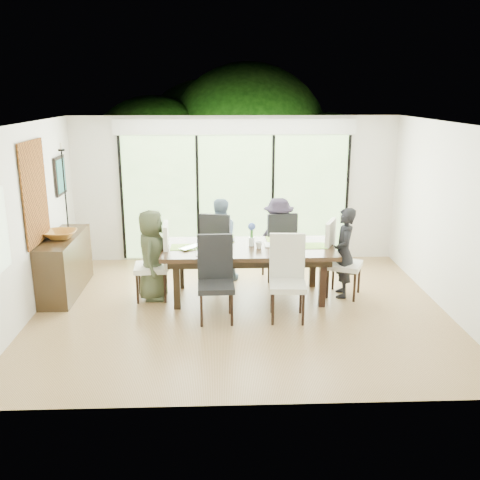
{
  "coord_description": "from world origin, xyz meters",
  "views": [
    {
      "loc": [
        -0.3,
        -7.34,
        3.13
      ],
      "look_at": [
        0.0,
        0.25,
        1.0
      ],
      "focal_mm": 40.0,
      "sensor_mm": 36.0,
      "label": 1
    }
  ],
  "objects_px": {
    "vase": "(252,242)",
    "person_left_end": "(152,255)",
    "person_far_right": "(278,239)",
    "cup_c": "(300,241)",
    "chair_far_right": "(278,245)",
    "laptop": "(193,248)",
    "chair_right_end": "(345,259)",
    "chair_left_end": "(151,261)",
    "chair_near_left": "(216,280)",
    "bowl": "(60,234)",
    "chair_far_left": "(219,245)",
    "person_right_end": "(344,253)",
    "sideboard": "(65,265)",
    "chair_near_right": "(288,279)",
    "cup_b": "(259,245)",
    "person_far_left": "(219,240)",
    "table_top": "(249,249)",
    "cup_a": "(203,241)"
  },
  "relations": [
    {
      "from": "table_top",
      "to": "cup_a",
      "type": "distance_m",
      "value": 0.72
    },
    {
      "from": "person_right_end",
      "to": "sideboard",
      "type": "bearing_deg",
      "value": -87.37
    },
    {
      "from": "chair_far_right",
      "to": "bowl",
      "type": "height_order",
      "value": "chair_far_right"
    },
    {
      "from": "vase",
      "to": "laptop",
      "type": "xyz_separation_m",
      "value": [
        -0.9,
        -0.15,
        -0.05
      ]
    },
    {
      "from": "person_right_end",
      "to": "laptop",
      "type": "relative_size",
      "value": 3.91
    },
    {
      "from": "sideboard",
      "to": "person_far_left",
      "type": "bearing_deg",
      "value": 11.82
    },
    {
      "from": "chair_right_end",
      "to": "laptop",
      "type": "distance_m",
      "value": 2.36
    },
    {
      "from": "person_right_end",
      "to": "vase",
      "type": "xyz_separation_m",
      "value": [
        -1.43,
        0.05,
        0.18
      ]
    },
    {
      "from": "chair_far_right",
      "to": "laptop",
      "type": "relative_size",
      "value": 3.33
    },
    {
      "from": "person_left_end",
      "to": "sideboard",
      "type": "relative_size",
      "value": 0.86
    },
    {
      "from": "cup_c",
      "to": "sideboard",
      "type": "distance_m",
      "value": 3.73
    },
    {
      "from": "person_right_end",
      "to": "cup_b",
      "type": "xyz_separation_m",
      "value": [
        -1.33,
        -0.1,
        0.17
      ]
    },
    {
      "from": "vase",
      "to": "person_left_end",
      "type": "bearing_deg",
      "value": -178.13
    },
    {
      "from": "person_far_left",
      "to": "bowl",
      "type": "xyz_separation_m",
      "value": [
        -2.45,
        -0.61,
        0.28
      ]
    },
    {
      "from": "person_left_end",
      "to": "chair_near_left",
      "type": "bearing_deg",
      "value": -126.91
    },
    {
      "from": "person_far_left",
      "to": "bowl",
      "type": "height_order",
      "value": "person_far_left"
    },
    {
      "from": "chair_far_left",
      "to": "cup_c",
      "type": "distance_m",
      "value": 1.48
    },
    {
      "from": "chair_near_right",
      "to": "person_far_right",
      "type": "relative_size",
      "value": 0.85
    },
    {
      "from": "bowl",
      "to": "laptop",
      "type": "bearing_deg",
      "value": -8.78
    },
    {
      "from": "cup_a",
      "to": "sideboard",
      "type": "relative_size",
      "value": 0.08
    },
    {
      "from": "person_right_end",
      "to": "bowl",
      "type": "bearing_deg",
      "value": -86.06
    },
    {
      "from": "chair_left_end",
      "to": "person_left_end",
      "type": "height_order",
      "value": "person_left_end"
    },
    {
      "from": "person_far_left",
      "to": "chair_far_right",
      "type": "bearing_deg",
      "value": 168.15
    },
    {
      "from": "table_top",
      "to": "laptop",
      "type": "relative_size",
      "value": 7.27
    },
    {
      "from": "person_far_right",
      "to": "cup_c",
      "type": "distance_m",
      "value": 0.79
    },
    {
      "from": "chair_far_left",
      "to": "chair_far_right",
      "type": "xyz_separation_m",
      "value": [
        1.0,
        0.0,
        0.0
      ]
    },
    {
      "from": "chair_near_left",
      "to": "cup_b",
      "type": "bearing_deg",
      "value": 47.77
    },
    {
      "from": "person_far_right",
      "to": "laptop",
      "type": "distance_m",
      "value": 1.69
    },
    {
      "from": "chair_far_right",
      "to": "chair_right_end",
      "type": "bearing_deg",
      "value": 128.87
    },
    {
      "from": "person_left_end",
      "to": "cup_c",
      "type": "height_order",
      "value": "person_left_end"
    },
    {
      "from": "chair_near_right",
      "to": "table_top",
      "type": "bearing_deg",
      "value": 123.59
    },
    {
      "from": "chair_near_right",
      "to": "laptop",
      "type": "distance_m",
      "value": 1.57
    },
    {
      "from": "chair_far_right",
      "to": "sideboard",
      "type": "height_order",
      "value": "chair_far_right"
    },
    {
      "from": "chair_far_right",
      "to": "chair_left_end",
      "type": "bearing_deg",
      "value": 13.21
    },
    {
      "from": "table_top",
      "to": "person_far_right",
      "type": "distance_m",
      "value": 1.0
    },
    {
      "from": "chair_near_right",
      "to": "laptop",
      "type": "height_order",
      "value": "chair_near_right"
    },
    {
      "from": "chair_left_end",
      "to": "person_left_end",
      "type": "relative_size",
      "value": 0.85
    },
    {
      "from": "chair_right_end",
      "to": "cup_c",
      "type": "relative_size",
      "value": 8.87
    },
    {
      "from": "chair_right_end",
      "to": "chair_far_right",
      "type": "height_order",
      "value": "same"
    },
    {
      "from": "sideboard",
      "to": "chair_left_end",
      "type": "bearing_deg",
      "value": -12.74
    },
    {
      "from": "chair_near_right",
      "to": "person_far_right",
      "type": "xyz_separation_m",
      "value": [
        0.05,
        1.7,
        0.1
      ]
    },
    {
      "from": "chair_far_left",
      "to": "person_right_end",
      "type": "bearing_deg",
      "value": 172.34
    },
    {
      "from": "person_far_right",
      "to": "sideboard",
      "type": "height_order",
      "value": "person_far_right"
    },
    {
      "from": "chair_left_end",
      "to": "chair_near_left",
      "type": "xyz_separation_m",
      "value": [
        1.0,
        -0.87,
        0.0
      ]
    },
    {
      "from": "chair_near_left",
      "to": "person_left_end",
      "type": "bearing_deg",
      "value": 136.35
    },
    {
      "from": "person_far_right",
      "to": "sideboard",
      "type": "distance_m",
      "value": 3.5
    },
    {
      "from": "chair_right_end",
      "to": "cup_c",
      "type": "bearing_deg",
      "value": 105.47
    },
    {
      "from": "chair_right_end",
      "to": "cup_a",
      "type": "relative_size",
      "value": 8.87
    },
    {
      "from": "chair_near_left",
      "to": "laptop",
      "type": "bearing_deg",
      "value": 112.39
    },
    {
      "from": "person_left_end",
      "to": "person_far_left",
      "type": "height_order",
      "value": "same"
    }
  ]
}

